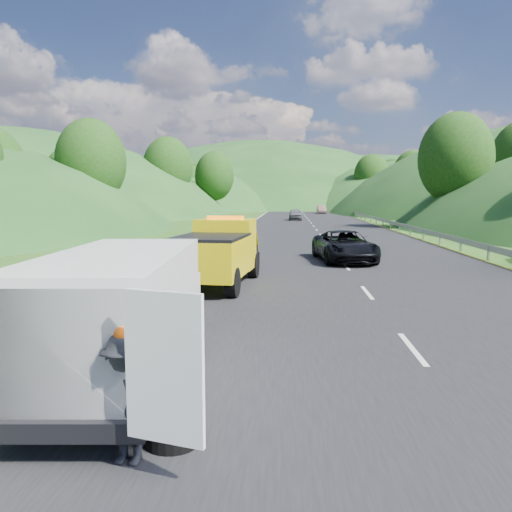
# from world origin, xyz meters

# --- Properties ---
(ground) EXTENTS (320.00, 320.00, 0.00)m
(ground) POSITION_xyz_m (0.00, 0.00, 0.00)
(ground) COLOR #38661E
(ground) RESTS_ON ground
(road_surface) EXTENTS (14.00, 200.00, 0.02)m
(road_surface) POSITION_xyz_m (3.00, 40.00, 0.01)
(road_surface) COLOR black
(road_surface) RESTS_ON ground
(guardrail) EXTENTS (0.06, 140.00, 1.52)m
(guardrail) POSITION_xyz_m (10.30, 52.50, 0.00)
(guardrail) COLOR gray
(guardrail) RESTS_ON ground
(tree_line_left) EXTENTS (14.00, 140.00, 14.00)m
(tree_line_left) POSITION_xyz_m (-19.00, 60.00, 0.00)
(tree_line_left) COLOR #294D16
(tree_line_left) RESTS_ON ground
(tree_line_right) EXTENTS (14.00, 140.00, 14.00)m
(tree_line_right) POSITION_xyz_m (23.00, 60.00, 0.00)
(tree_line_right) COLOR #294D16
(tree_line_right) RESTS_ON ground
(hills_backdrop) EXTENTS (201.00, 288.60, 44.00)m
(hills_backdrop) POSITION_xyz_m (6.50, 134.70, 0.00)
(hills_backdrop) COLOR #2D5B23
(hills_backdrop) RESTS_ON ground
(tow_truck) EXTENTS (2.62, 5.82, 2.42)m
(tow_truck) POSITION_xyz_m (-2.00, 5.04, 1.18)
(tow_truck) COLOR black
(tow_truck) RESTS_ON ground
(white_van) EXTENTS (3.45, 6.45, 2.24)m
(white_van) POSITION_xyz_m (-2.36, -4.08, 1.26)
(white_van) COLOR black
(white_van) RESTS_ON ground
(woman) EXTENTS (0.61, 0.75, 1.82)m
(woman) POSITION_xyz_m (-3.53, -0.37, 0.00)
(woman) COLOR silver
(woman) RESTS_ON ground
(child) EXTENTS (0.60, 0.61, 0.99)m
(child) POSITION_xyz_m (-2.30, -0.86, 0.00)
(child) COLOR tan
(child) RESTS_ON ground
(worker) EXTENTS (1.09, 0.73, 1.58)m
(worker) POSITION_xyz_m (-1.44, -6.72, 0.00)
(worker) COLOR black
(worker) RESTS_ON ground
(suitcase) EXTENTS (0.36, 0.21, 0.57)m
(suitcase) POSITION_xyz_m (-4.72, -0.07, 0.29)
(suitcase) COLOR brown
(suitcase) RESTS_ON ground
(spare_tire) EXTENTS (0.73, 0.73, 0.20)m
(spare_tire) POSITION_xyz_m (-1.02, -6.20, 0.00)
(spare_tire) COLOR black
(spare_tire) RESTS_ON ground
(passing_suv) EXTENTS (3.05, 5.53, 1.47)m
(passing_suv) POSITION_xyz_m (3.12, 11.94, 0.00)
(passing_suv) COLOR black
(passing_suv) RESTS_ON ground
(dist_car_a) EXTENTS (1.76, 4.38, 1.49)m
(dist_car_a) POSITION_xyz_m (1.27, 53.03, 0.00)
(dist_car_a) COLOR #4C4C51
(dist_car_a) RESTS_ON ground
(dist_car_b) EXTENTS (1.55, 4.45, 1.46)m
(dist_car_b) POSITION_xyz_m (6.21, 77.62, 0.00)
(dist_car_b) COLOR brown
(dist_car_b) RESTS_ON ground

